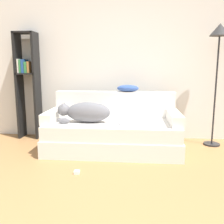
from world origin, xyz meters
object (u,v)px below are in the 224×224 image
dog (85,112)px  floor_lamp (219,44)px  laptop (130,123)px  throw_pillow (128,88)px  couch (113,136)px  bookshelf (28,80)px  power_adapter (77,172)px

dog → floor_lamp: 2.08m
laptop → throw_pillow: (-0.05, 0.45, 0.42)m
laptop → floor_lamp: 1.66m
couch → floor_lamp: bearing=14.7°
bookshelf → power_adapter: bearing=-51.1°
couch → dog: bearing=-167.7°
laptop → bookshelf: bearing=144.2°
throw_pillow → power_adapter: size_ratio=5.58×
dog → laptop: size_ratio=1.91×
floor_lamp → laptop: bearing=-158.9°
dog → laptop: dog is taller
couch → laptop: laptop is taller
couch → throw_pillow: throw_pillow is taller
dog → laptop: bearing=-0.6°
throw_pillow → floor_lamp: floor_lamp is taller
laptop → couch: bearing=145.8°
couch → bookshelf: bookshelf is taller
couch → power_adapter: size_ratio=31.34×
power_adapter → floor_lamp: bearing=33.9°
power_adapter → bookshelf: bearing=128.9°
couch → floor_lamp: floor_lamp is taller
couch → bookshelf: bearing=158.8°
laptop → power_adapter: laptop is taller
throw_pillow → couch: bearing=-117.6°
dog → throw_pillow: 0.77m
throw_pillow → dog: bearing=-141.2°
dog → couch: bearing=12.3°
bookshelf → floor_lamp: 2.92m
couch → power_adapter: bearing=-111.6°
dog → laptop: (0.61, -0.01, -0.13)m
dog → throw_pillow: (0.56, 0.45, 0.29)m
dog → bookshelf: size_ratio=0.43×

